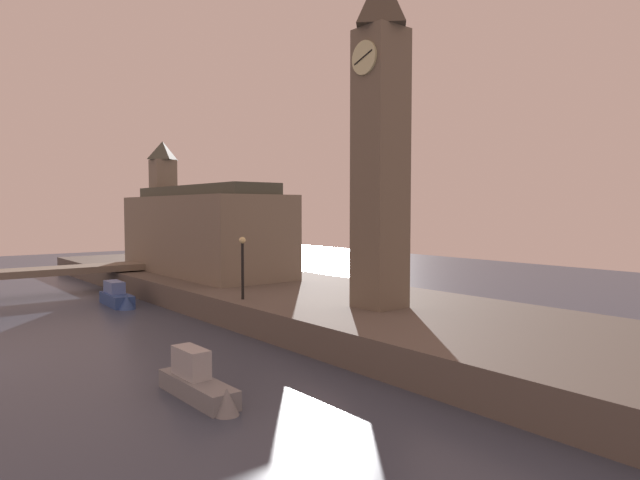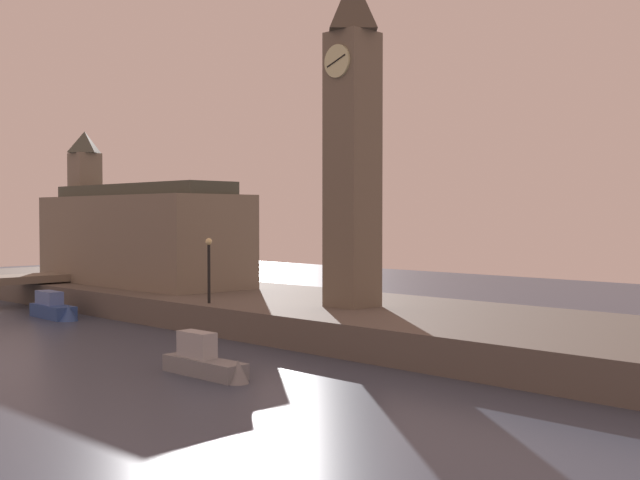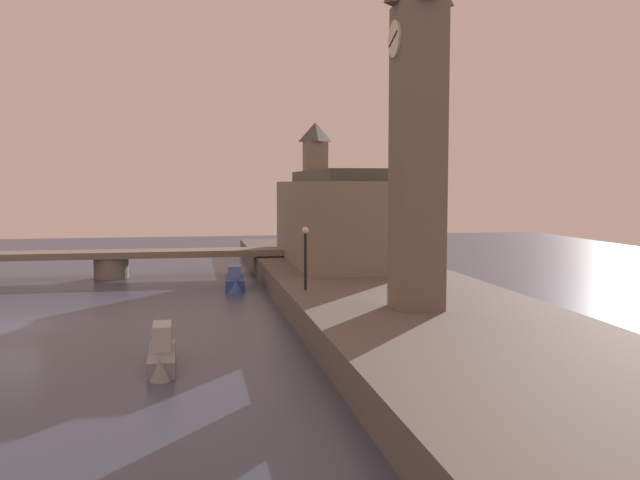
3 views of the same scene
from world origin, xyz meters
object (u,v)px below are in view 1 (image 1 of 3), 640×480
(clock_tower, at_px, (380,134))
(parliament_hall, at_px, (201,230))
(boat_tour_blue, at_px, (118,297))
(streetlamp, at_px, (243,260))
(boat_cruiser_grey, at_px, (201,385))

(clock_tower, distance_m, parliament_hall, 20.46)
(boat_tour_blue, bearing_deg, parliament_hall, 108.63)
(clock_tower, distance_m, streetlamp, 10.06)
(boat_tour_blue, relative_size, boat_cruiser_grey, 0.99)
(clock_tower, relative_size, boat_cruiser_grey, 3.74)
(parliament_hall, bearing_deg, clock_tower, -0.12)
(clock_tower, xyz_separation_m, streetlamp, (-6.44, -4.15, -6.52))
(boat_tour_blue, bearing_deg, streetlamp, 16.27)
(boat_cruiser_grey, bearing_deg, boat_tour_blue, 168.50)
(clock_tower, distance_m, boat_cruiser_grey, 15.29)
(streetlamp, xyz_separation_m, boat_cruiser_grey, (9.51, -7.30, -3.14))
(streetlamp, xyz_separation_m, boat_tour_blue, (-10.83, -3.16, -3.10))
(streetlamp, distance_m, boat_tour_blue, 11.70)
(clock_tower, bearing_deg, parliament_hall, 179.88)
(parliament_hall, bearing_deg, boat_cruiser_grey, -26.74)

